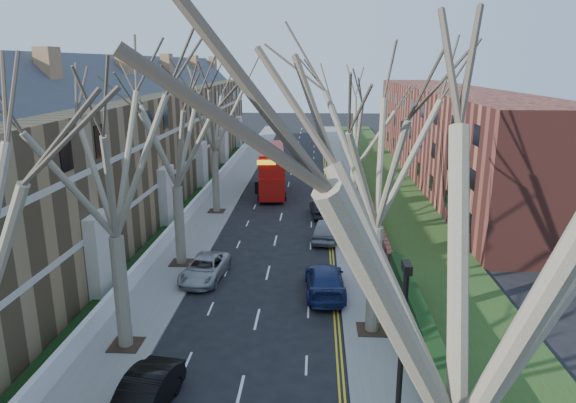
# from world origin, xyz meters

# --- Properties ---
(pavement_left) EXTENTS (3.00, 102.00, 0.12)m
(pavement_left) POSITION_xyz_m (-6.00, 39.00, 0.06)
(pavement_left) COLOR slate
(pavement_left) RESTS_ON ground
(pavement_right) EXTENTS (3.00, 102.00, 0.12)m
(pavement_right) POSITION_xyz_m (6.00, 39.00, 0.06)
(pavement_right) COLOR slate
(pavement_right) RESTS_ON ground
(terrace_left) EXTENTS (9.70, 78.00, 13.60)m
(terrace_left) POSITION_xyz_m (-13.65, 31.00, 5.53)
(terrace_left) COLOR olive
(terrace_left) RESTS_ON ground
(flats_right) EXTENTS (13.97, 54.00, 10.00)m
(flats_right) POSITION_xyz_m (17.46, 43.00, 4.98)
(flats_right) COLOR brown
(flats_right) RESTS_ON ground
(wall_hedge_right) EXTENTS (0.70, 24.00, 1.80)m
(wall_hedge_right) POSITION_xyz_m (7.70, 2.00, 1.12)
(wall_hedge_right) COLOR #523723
(wall_hedge_right) RESTS_ON ground
(front_wall_left) EXTENTS (0.30, 78.00, 1.00)m
(front_wall_left) POSITION_xyz_m (-7.65, 31.00, 0.62)
(front_wall_left) COLOR white
(front_wall_left) RESTS_ON ground
(grass_verge_right) EXTENTS (6.00, 102.00, 0.06)m
(grass_verge_right) POSITION_xyz_m (10.50, 39.00, 0.15)
(grass_verge_right) COLOR #243E16
(grass_verge_right) RESTS_ON ground
(lamp_post) EXTENTS (0.18, 0.50, 8.11)m
(lamp_post) POSITION_xyz_m (5.00, -3.50, 4.57)
(lamp_post) COLOR black
(lamp_post) RESTS_ON ground
(tree_left_mid) EXTENTS (10.50, 10.50, 14.71)m
(tree_left_mid) POSITION_xyz_m (-5.70, 6.00, 9.56)
(tree_left_mid) COLOR #6A5F4C
(tree_left_mid) RESTS_ON ground
(tree_left_far) EXTENTS (10.15, 10.15, 14.22)m
(tree_left_far) POSITION_xyz_m (-5.70, 16.00, 9.24)
(tree_left_far) COLOR #6A5F4C
(tree_left_far) RESTS_ON ground
(tree_left_dist) EXTENTS (10.50, 10.50, 14.71)m
(tree_left_dist) POSITION_xyz_m (-5.70, 28.00, 9.56)
(tree_left_dist) COLOR #6A5F4C
(tree_left_dist) RESTS_ON ground
(tree_right_near) EXTENTS (10.85, 10.85, 15.20)m
(tree_right_near) POSITION_xyz_m (5.70, -6.00, 9.86)
(tree_right_near) COLOR #6A5F4C
(tree_right_near) RESTS_ON ground
(tree_right_mid) EXTENTS (10.50, 10.50, 14.71)m
(tree_right_mid) POSITION_xyz_m (5.70, 8.00, 9.56)
(tree_right_mid) COLOR #6A5F4C
(tree_right_mid) RESTS_ON ground
(tree_right_far) EXTENTS (10.15, 10.15, 14.22)m
(tree_right_far) POSITION_xyz_m (5.70, 22.00, 9.24)
(tree_right_far) COLOR #6A5F4C
(tree_right_far) RESTS_ON ground
(double_decker_bus) EXTENTS (3.37, 10.72, 4.43)m
(double_decker_bus) POSITION_xyz_m (-1.52, 35.57, 2.17)
(double_decker_bus) COLOR #A5100B
(double_decker_bus) RESTS_ON ground
(car_left_mid) EXTENTS (2.16, 4.67, 1.48)m
(car_left_mid) POSITION_xyz_m (-3.35, 1.47, 0.74)
(car_left_mid) COLOR black
(car_left_mid) RESTS_ON ground
(car_left_far) EXTENTS (2.72, 4.98, 1.33)m
(car_left_far) POSITION_xyz_m (-3.70, 13.88, 0.66)
(car_left_far) COLOR #9B9CA0
(car_left_far) RESTS_ON ground
(car_right_near) EXTENTS (2.42, 5.44, 1.55)m
(car_right_near) POSITION_xyz_m (3.49, 12.26, 0.78)
(car_right_near) COLOR navy
(car_right_near) RESTS_ON ground
(car_right_mid) EXTENTS (2.40, 4.87, 1.60)m
(car_right_mid) POSITION_xyz_m (3.69, 21.41, 0.80)
(car_right_mid) COLOR gray
(car_right_mid) RESTS_ON ground
(car_right_far) EXTENTS (2.03, 4.51, 1.44)m
(car_right_far) POSITION_xyz_m (3.38, 27.29, 0.72)
(car_right_far) COLOR black
(car_right_far) RESTS_ON ground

